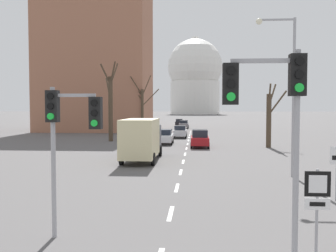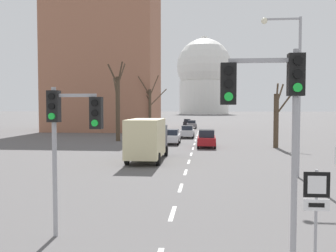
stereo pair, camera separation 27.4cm
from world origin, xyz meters
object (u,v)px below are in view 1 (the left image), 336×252
route_sign_post (317,203)px  sedan_near_left (200,139)px  street_lamp_right (287,81)px  sedan_mid_centre (179,123)px  sedan_near_right (184,124)px  sedan_far_right (165,137)px  traffic_signal_near_left (68,125)px  delivery_truck (142,138)px  traffic_signal_near_right (274,106)px  sedan_far_left (180,131)px

route_sign_post → sedan_near_left: bearing=95.0°
street_lamp_right → sedan_mid_centre: 58.31m
sedan_near_left → sedan_near_right: 34.52m
street_lamp_right → sedan_far_right: (-8.54, 18.64, -4.68)m
traffic_signal_near_left → sedan_far_right: bearing=89.1°
sedan_mid_centre → sedan_near_right: bearing=-80.7°
sedan_near_right → delivery_truck: delivery_truck is taller
traffic_signal_near_right → sedan_far_left: bearing=95.5°
traffic_signal_near_right → sedan_near_left: traffic_signal_near_right is taller
sedan_far_right → route_sign_post: bearing=-78.7°
traffic_signal_near_left → sedan_near_left: traffic_signal_near_left is taller
delivery_truck → traffic_signal_near_left: bearing=-89.3°
sedan_mid_centre → delivery_truck: (-0.45, -51.66, 0.88)m
sedan_near_right → sedan_near_left: bearing=-85.4°
route_sign_post → delivery_truck: bearing=110.4°
route_sign_post → delivery_truck: delivery_truck is taller
sedan_near_left → sedan_near_right: sedan_near_left is taller
route_sign_post → sedan_near_right: route_sign_post is taller
traffic_signal_near_right → sedan_far_right: (-5.19, 31.64, -3.20)m
sedan_near_right → sedan_mid_centre: 7.54m
sedan_mid_centre → sedan_far_right: sedan_far_right is taller
traffic_signal_near_left → sedan_far_right: (0.45, 29.47, -2.65)m
sedan_far_left → traffic_signal_near_left: bearing=-92.6°
sedan_near_right → sedan_mid_centre: size_ratio=1.16×
sedan_mid_centre → sedan_far_left: bearing=-87.2°
sedan_near_left → sedan_near_right: bearing=94.6°
delivery_truck → sedan_near_right: bearing=87.8°
sedan_far_right → delivery_truck: size_ratio=0.55×
route_sign_post → sedan_mid_centre: route_sign_post is taller
route_sign_post → sedan_near_left: 28.55m
street_lamp_right → sedan_near_left: 16.96m
traffic_signal_near_right → sedan_near_left: bearing=92.9°
delivery_truck → sedan_mid_centre: bearing=89.5°
traffic_signal_near_left → sedan_far_left: bearing=87.4°
delivery_truck → traffic_signal_near_right: bearing=-72.7°
traffic_signal_near_right → traffic_signal_near_left: (-5.64, 2.17, -0.55)m
traffic_signal_near_right → sedan_far_right: bearing=99.3°
route_sign_post → sedan_near_right: bearing=94.8°
sedan_near_right → sedan_far_right: size_ratio=1.15×
sedan_far_left → delivery_truck: size_ratio=0.59×
traffic_signal_near_right → sedan_near_left: (-1.43, 28.62, -3.14)m
traffic_signal_near_left → sedan_mid_centre: (0.25, 68.30, -2.64)m
traffic_signal_near_right → route_sign_post: size_ratio=2.10×
traffic_signal_near_right → sedan_near_left: 28.82m
route_sign_post → street_lamp_right: size_ratio=0.28×
street_lamp_right → sedan_near_left: (-4.78, 15.61, -4.63)m
route_sign_post → delivery_truck: 19.86m
route_sign_post → sedan_far_right: bearing=101.3°
delivery_truck → sedan_near_left: bearing=65.8°
sedan_near_left → sedan_far_left: size_ratio=0.94×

